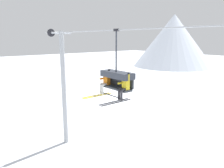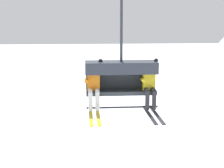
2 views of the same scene
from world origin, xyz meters
TOP-DOWN VIEW (x-y plane):
  - chairlift_chair at (1.17, -0.73)m, footprint 1.86×0.74m
  - skier_orange at (0.45, -0.94)m, footprint 0.48×1.70m
  - skier_yellow at (1.90, -0.94)m, footprint 0.48×1.70m

SIDE VIEW (x-z plane):
  - skier_orange at x=0.45m, z-range 5.64..6.97m
  - skier_yellow at x=1.90m, z-range 5.64..6.97m
  - chairlift_chair at x=1.17m, z-range 5.01..8.19m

